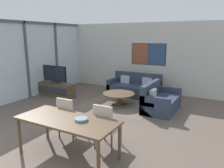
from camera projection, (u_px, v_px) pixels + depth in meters
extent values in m
plane|color=brown|center=(22.00, 162.00, 4.05)|extent=(24.00, 24.00, 0.00)
cube|color=silver|center=(144.00, 58.00, 8.98)|extent=(7.78, 0.06, 2.80)
cube|color=#2D2D33|center=(148.00, 54.00, 8.82)|extent=(1.45, 0.01, 0.86)
cube|color=brown|center=(140.00, 54.00, 8.98)|extent=(0.69, 0.02, 0.82)
cube|color=navy|center=(157.00, 54.00, 8.65)|extent=(0.69, 0.02, 0.82)
cube|color=silver|center=(26.00, 60.00, 7.97)|extent=(0.02, 6.14, 2.80)
cube|color=#515156|center=(24.00, 22.00, 7.66)|extent=(0.07, 6.14, 0.10)
cube|color=#515156|center=(27.00, 60.00, 7.95)|extent=(0.07, 0.08, 2.80)
cube|color=#515156|center=(57.00, 57.00, 9.26)|extent=(0.07, 0.08, 2.80)
cube|color=#706051|center=(119.00, 105.00, 7.37)|extent=(2.35, 1.96, 0.01)
cube|color=brown|center=(55.00, 89.00, 8.44)|extent=(1.63, 0.43, 0.51)
cube|color=#2D2D33|center=(51.00, 90.00, 8.25)|extent=(1.50, 0.01, 0.28)
cube|color=#2D2D33|center=(55.00, 82.00, 8.38)|extent=(0.36, 0.20, 0.05)
cube|color=#2D2D33|center=(55.00, 80.00, 8.37)|extent=(0.06, 0.03, 0.08)
cube|color=black|center=(54.00, 73.00, 8.31)|extent=(1.13, 0.04, 0.59)
cube|color=black|center=(54.00, 73.00, 8.29)|extent=(1.05, 0.01, 0.53)
cube|color=#2D384C|center=(134.00, 91.00, 8.42)|extent=(1.95, 0.89, 0.42)
cube|color=#2D384C|center=(138.00, 83.00, 8.68)|extent=(1.95, 0.16, 0.85)
cube|color=#2D384C|center=(113.00, 86.00, 8.83)|extent=(0.14, 0.89, 0.60)
cube|color=#2D384C|center=(157.00, 91.00, 7.97)|extent=(0.14, 0.89, 0.60)
cube|color=#B2B7C1|center=(125.00, 79.00, 8.72)|extent=(0.36, 0.12, 0.30)
cube|color=#B2B7C1|center=(147.00, 82.00, 8.28)|extent=(0.36, 0.12, 0.30)
cube|color=#2D384C|center=(161.00, 104.00, 6.79)|extent=(0.89, 1.49, 0.42)
cube|color=#2D384C|center=(151.00, 96.00, 6.92)|extent=(0.16, 1.49, 0.85)
cube|color=#2D384C|center=(155.00, 107.00, 6.19)|extent=(0.89, 0.14, 0.60)
cube|color=#2D384C|center=(167.00, 96.00, 7.35)|extent=(0.89, 0.14, 0.60)
cube|color=#B2B7C1|center=(153.00, 94.00, 6.51)|extent=(0.12, 0.36, 0.30)
cylinder|color=brown|center=(119.00, 104.00, 7.37)|extent=(0.48, 0.48, 0.03)
cylinder|color=brown|center=(119.00, 100.00, 7.34)|extent=(0.19, 0.19, 0.36)
cylinder|color=brown|center=(119.00, 94.00, 7.29)|extent=(1.07, 1.07, 0.04)
cube|color=brown|center=(67.00, 120.00, 4.09)|extent=(1.97, 0.85, 0.04)
cylinder|color=brown|center=(20.00, 135.00, 4.31)|extent=(0.06, 0.06, 0.72)
cylinder|color=brown|center=(98.00, 161.00, 3.43)|extent=(0.06, 0.06, 0.72)
cylinder|color=brown|center=(47.00, 123.00, 4.92)|extent=(0.06, 0.06, 0.72)
cylinder|color=brown|center=(120.00, 142.00, 4.05)|extent=(0.06, 0.06, 0.72)
cube|color=#B2A899|center=(71.00, 119.00, 4.98)|extent=(0.46, 0.46, 0.06)
cube|color=#B2A899|center=(65.00, 110.00, 4.75)|extent=(0.42, 0.05, 0.50)
cylinder|color=brown|center=(59.00, 130.00, 4.96)|extent=(0.04, 0.04, 0.40)
cylinder|color=brown|center=(73.00, 133.00, 4.77)|extent=(0.04, 0.04, 0.40)
cylinder|color=brown|center=(71.00, 124.00, 5.30)|extent=(0.04, 0.04, 0.40)
cylinder|color=brown|center=(84.00, 127.00, 5.11)|extent=(0.04, 0.04, 0.40)
cube|color=#B2A899|center=(108.00, 128.00, 4.52)|extent=(0.46, 0.46, 0.06)
cube|color=#B2A899|center=(103.00, 118.00, 4.28)|extent=(0.42, 0.05, 0.50)
cylinder|color=brown|center=(95.00, 139.00, 4.49)|extent=(0.04, 0.04, 0.40)
cylinder|color=brown|center=(112.00, 144.00, 4.30)|extent=(0.04, 0.04, 0.40)
cylinder|color=brown|center=(105.00, 132.00, 4.83)|extent=(0.04, 0.04, 0.40)
cylinder|color=brown|center=(121.00, 136.00, 4.64)|extent=(0.04, 0.04, 0.40)
cylinder|color=slate|center=(81.00, 119.00, 4.00)|extent=(0.25, 0.25, 0.05)
torus|color=slate|center=(81.00, 118.00, 4.00)|extent=(0.25, 0.25, 0.02)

